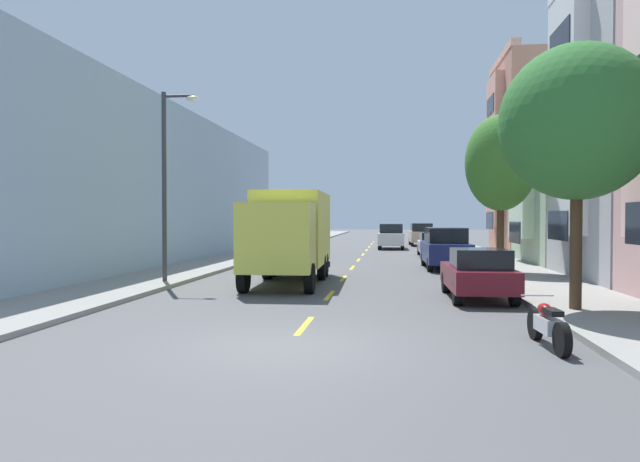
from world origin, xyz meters
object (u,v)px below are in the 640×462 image
street_tree_nearest (577,123)px  parked_motorcycle (548,325)px  street_lamp (168,172)px  parked_hatchback_burgundy (478,274)px  parked_suv_navy (445,248)px  parked_pickup_forest (287,244)px  parked_wagon_silver (434,244)px  street_tree_second (501,163)px  parked_suv_champagne (421,234)px  moving_white_sedan (391,236)px  delivery_box_truck (290,231)px

street_tree_nearest → parked_motorcycle: (-1.65, -3.87, -4.30)m
street_lamp → parked_hatchback_burgundy: bearing=-12.4°
parked_suv_navy → parked_pickup_forest: (-8.76, 6.40, -0.16)m
parked_wagon_silver → street_tree_second: bearing=-79.9°
parked_wagon_silver → parked_motorcycle: (0.32, -24.96, -0.39)m
parked_suv_champagne → street_tree_second: bearing=-85.5°
parked_motorcycle → parked_wagon_silver: bearing=90.7°
parked_wagon_silver → parked_suv_champagne: (-0.06, 14.47, 0.18)m
street_tree_nearest → parked_hatchback_burgundy: street_tree_nearest is taller
street_tree_second → parked_motorcycle: bearing=-96.8°
moving_white_sedan → parked_suv_champagne: bearing=65.3°
delivery_box_truck → parked_wagon_silver: bearing=67.7°
parked_hatchback_burgundy → moving_white_sedan: 27.70m
street_tree_second → parked_suv_champagne: size_ratio=1.35×
parked_suv_navy → parked_pickup_forest: 10.85m
street_tree_nearest → street_tree_second: bearing=90.0°
street_tree_second → parked_wagon_silver: size_ratio=1.39×
parked_pickup_forest → parked_suv_champagne: size_ratio=1.10×
parked_wagon_silver → delivery_box_truck: bearing=-112.3°
parked_suv_champagne → parked_hatchback_burgundy: bearing=-89.9°
street_tree_nearest → moving_white_sedan: street_tree_nearest is taller
street_lamp → parked_suv_champagne: street_lamp is taller
parked_wagon_silver → parked_suv_navy: bearing=-90.4°
street_lamp → parked_pickup_forest: (1.56, 14.38, -3.19)m
street_lamp → delivery_box_truck: bearing=16.5°
delivery_box_truck → moving_white_sedan: bearing=81.5°
parked_hatchback_burgundy → parked_motorcycle: parked_hatchback_burgundy is taller
street_tree_nearest → moving_white_sedan: (-4.60, 29.98, -3.73)m
parked_hatchback_burgundy → street_tree_second: bearing=75.3°
delivery_box_truck → parked_pickup_forest: (-2.58, 13.15, -1.06)m
parked_wagon_silver → parked_pickup_forest: (-8.81, -2.05, 0.02)m
parked_pickup_forest → moving_white_sedan: (6.18, 10.93, 0.16)m
delivery_box_truck → parked_suv_navy: (6.18, 6.74, -0.91)m
street_lamp → parked_hatchback_burgundy: (10.35, -2.27, -3.26)m
street_tree_second → parked_suv_navy: 4.97m
street_tree_second → parked_wagon_silver: street_tree_second is taller
parked_wagon_silver → parked_pickup_forest: bearing=-166.9°
parked_hatchback_burgundy → delivery_box_truck: bearing=150.6°
parked_hatchback_burgundy → parked_suv_champagne: size_ratio=0.83×
street_tree_nearest → delivery_box_truck: (-8.21, 5.90, -2.82)m
parked_motorcycle → street_tree_nearest: bearing=66.9°
street_lamp → parked_suv_navy: size_ratio=1.38×
street_tree_nearest → parked_suv_navy: street_tree_nearest is taller
street_tree_nearest → parked_suv_champagne: size_ratio=1.34×
parked_pickup_forest → moving_white_sedan: bearing=60.5°
street_lamp → parked_pickup_forest: size_ratio=1.26×
parked_pickup_forest → street_tree_second: bearing=-40.0°
parked_suv_champagne → parked_suv_navy: bearing=-90.0°
parked_pickup_forest → parked_motorcycle: bearing=-68.3°
parked_wagon_silver → street_tree_nearest: bearing=-84.7°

